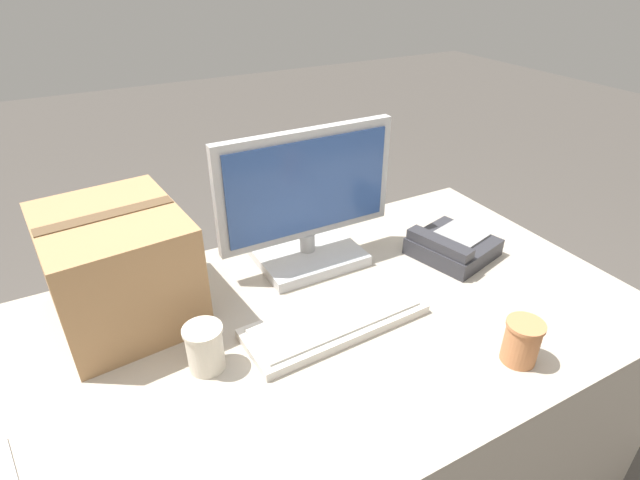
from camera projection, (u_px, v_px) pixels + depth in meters
name	position (u px, v px, depth m)	size (l,w,h in m)	color
office_desk	(289.00, 440.00, 1.36)	(1.80, 0.90, 0.76)	#A89E8E
monitor	(307.00, 207.00, 1.37)	(0.51, 0.24, 0.39)	#B7B7B7
keyboard	(335.00, 320.00, 1.19)	(0.45, 0.19, 0.03)	beige
desk_phone	(452.00, 246.00, 1.46)	(0.25, 0.25, 0.08)	#2D2D33
paper_cup_left	(205.00, 348.00, 1.05)	(0.08, 0.08, 0.11)	beige
paper_cup_right	(522.00, 342.00, 1.07)	(0.08, 0.08, 0.10)	#BC7547
spoon	(15.00, 476.00, 0.85)	(0.04, 0.14, 0.00)	silver
cardboard_box	(119.00, 267.00, 1.17)	(0.33, 0.39, 0.27)	#9E754C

